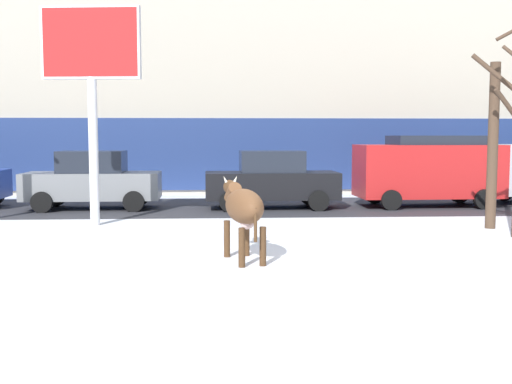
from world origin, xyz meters
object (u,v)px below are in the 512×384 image
Objects in this scene: car_black_sedan at (271,180)px; bare_tree_far_back at (494,140)px; car_grey_sedan at (93,180)px; pedestrian_near_billboard at (492,173)px; cow_brown at (243,207)px; billboard at (91,56)px; car_red_van at (429,169)px.

car_black_sedan is 7.06m from bare_tree_far_back.
car_grey_sedan and car_black_sedan have the same top height.
car_black_sedan is at bearing -157.31° from pedestrian_near_billboard.
car_black_sedan reaches higher than cow_brown.
bare_tree_far_back is at bearing -114.12° from pedestrian_near_billboard.
car_red_van is (10.05, 3.76, -3.07)m from billboard.
pedestrian_near_billboard is at bearing 49.92° from cow_brown.
car_grey_sedan reaches higher than pedestrian_near_billboard.
bare_tree_far_back is (6.33, 3.60, 1.22)m from cow_brown.
billboard reaches higher than car_grey_sedan.
billboard is (-3.66, 4.75, 3.32)m from cow_brown.
car_black_sedan is 0.91× the size of car_red_van.
car_grey_sedan is at bearing 102.08° from billboard.
bare_tree_far_back is (10.78, -4.82, 1.31)m from car_grey_sedan.
billboard reaches higher than car_black_sedan.
cow_brown is 0.46× the size of car_black_sedan.
car_red_van is 5.01m from bare_tree_far_back.
car_red_van is (6.39, 8.51, 0.25)m from cow_brown.
cow_brown is 0.45× the size of bare_tree_far_back.
cow_brown is 0.46× the size of car_grey_sedan.
car_black_sedan is 0.99× the size of bare_tree_far_back.
bare_tree_far_back is at bearing -24.12° from car_grey_sedan.
car_grey_sedan is 0.99× the size of bare_tree_far_back.
billboard is at bearing -152.23° from pedestrian_near_billboard.
cow_brown is 8.37m from car_black_sedan.
car_red_van is 1.09× the size of bare_tree_far_back.
car_red_van is (5.18, 0.24, 0.33)m from car_black_sedan.
billboard is 15.91m from pedestrian_near_billboard.
car_black_sedan is 9.62m from pedestrian_near_billboard.
cow_brown is 15.67m from pedestrian_near_billboard.
car_black_sedan is (5.66, -0.15, 0.00)m from car_grey_sedan.
billboard is 10.27m from bare_tree_far_back.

